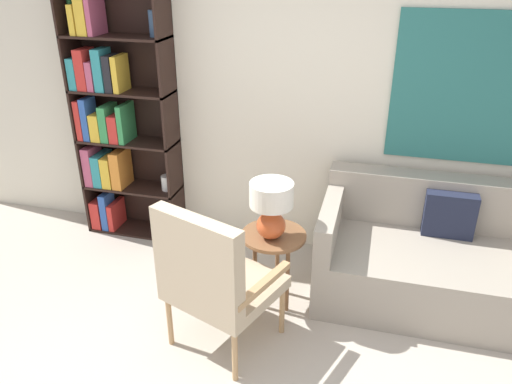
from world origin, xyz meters
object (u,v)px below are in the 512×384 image
object	(u,v)px
armchair	(212,275)
table_lamp	(271,205)
bookshelf	(114,120)
side_table	(274,244)
couch	(444,260)

from	to	relation	value
armchair	table_lamp	world-z (taller)	armchair
bookshelf	table_lamp	bearing A→B (deg)	-26.05
side_table	bookshelf	bearing A→B (deg)	155.57
couch	bookshelf	bearing A→B (deg)	173.67
bookshelf	armchair	bearing A→B (deg)	-44.28
armchair	side_table	distance (m)	0.62
bookshelf	side_table	bearing A→B (deg)	-24.43
couch	side_table	world-z (taller)	couch
side_table	armchair	bearing A→B (deg)	-114.01
armchair	table_lamp	bearing A→B (deg)	64.84
side_table	table_lamp	xyz separation A→B (m)	(-0.01, -0.05, 0.32)
table_lamp	couch	bearing A→B (deg)	20.68
couch	table_lamp	xyz separation A→B (m)	(-1.19, -0.45, 0.52)
bookshelf	couch	bearing A→B (deg)	-6.33
bookshelf	couch	xyz separation A→B (m)	(2.74, -0.30, -0.74)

